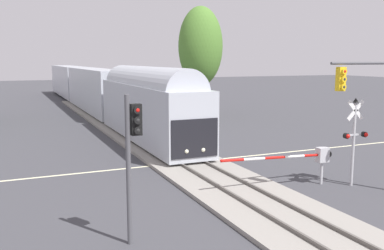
% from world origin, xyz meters
% --- Properties ---
extents(ground_plane, '(220.00, 220.00, 0.00)m').
position_xyz_m(ground_plane, '(0.00, 0.00, 0.00)').
color(ground_plane, '#3D3D42').
extents(road_centre_stripe, '(44.00, 0.20, 0.01)m').
position_xyz_m(road_centre_stripe, '(0.00, 0.00, 0.00)').
color(road_centre_stripe, beige).
rests_on(road_centre_stripe, ground).
extents(railway_track, '(4.40, 80.00, 0.32)m').
position_xyz_m(railway_track, '(0.00, 0.00, 0.10)').
color(railway_track, gray).
rests_on(railway_track, ground).
extents(commuter_train, '(3.04, 60.61, 5.16)m').
position_xyz_m(commuter_train, '(0.00, 26.92, 2.73)').
color(commuter_train, '#B2B7C1').
rests_on(commuter_train, railway_track).
extents(crossing_gate_near, '(6.03, 0.40, 1.80)m').
position_xyz_m(crossing_gate_near, '(3.70, -6.66, 1.41)').
color(crossing_gate_near, '#B7B7BC').
rests_on(crossing_gate_near, ground).
extents(crossing_signal_mast, '(1.36, 0.44, 4.21)m').
position_xyz_m(crossing_signal_mast, '(5.54, -7.48, 2.56)').
color(crossing_signal_mast, '#B2B2B7').
rests_on(crossing_signal_mast, ground).
extents(traffic_signal_near_left, '(0.53, 0.38, 4.89)m').
position_xyz_m(traffic_signal_near_left, '(-5.78, -9.68, 3.28)').
color(traffic_signal_near_left, '#4C4C51').
rests_on(traffic_signal_near_left, ground).
extents(traffic_signal_near_right, '(4.05, 0.38, 6.06)m').
position_xyz_m(traffic_signal_near_right, '(5.57, -8.66, 4.55)').
color(traffic_signal_near_right, '#4C4C51').
rests_on(traffic_signal_near_right, ground).
extents(oak_far_right, '(4.65, 4.65, 11.45)m').
position_xyz_m(oak_far_right, '(9.65, 18.98, 7.30)').
color(oak_far_right, '#4C3828').
rests_on(oak_far_right, ground).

